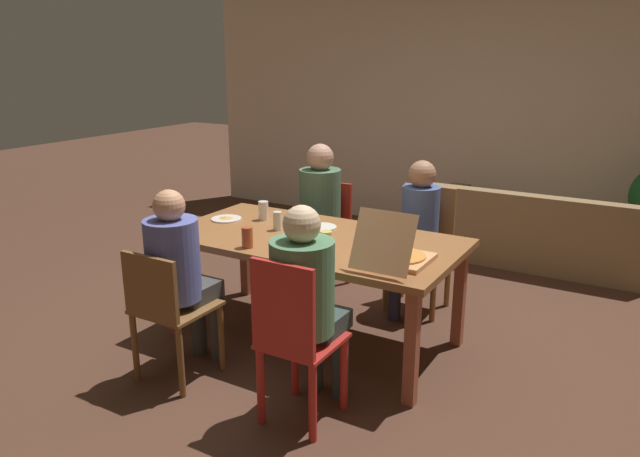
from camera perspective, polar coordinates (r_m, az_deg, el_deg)
The scene contains 19 objects.
ground_plane at distance 4.40m, azimuth -0.67°, elevation -10.35°, with size 20.00×20.00×0.00m, color #503123.
back_wall at distance 6.93m, azimuth 13.47°, elevation 11.72°, with size 6.51×0.12×2.93m, color beige.
dining_table at distance 4.14m, azimuth -0.70°, elevation -1.77°, with size 2.01×1.04×0.77m.
chair_0 at distance 5.24m, azimuth 0.46°, elevation 0.01°, with size 0.43×0.39×0.90m.
person_0 at distance 5.06m, azimuth -0.29°, elevation 2.20°, with size 0.35×0.55×1.25m.
chair_1 at distance 4.84m, azimuth 9.70°, elevation -1.38°, with size 0.45×0.40×0.97m.
person_1 at distance 4.65m, azimuth 9.16°, elevation 0.25°, with size 0.29×0.47×1.20m.
chair_2 at distance 3.79m, azimuth -14.33°, elevation -7.34°, with size 0.43×0.43×0.86m.
person_2 at distance 3.80m, azimuth -13.16°, elevation -3.60°, with size 0.33×0.49×1.21m.
chair_3 at distance 3.26m, azimuth -2.44°, elevation -10.46°, with size 0.40×0.41×0.97m.
person_3 at distance 3.27m, azimuth -1.25°, elevation -6.19°, with size 0.35×0.50×1.23m.
pizza_box_0 at distance 3.62m, azimuth 7.28°, elevation -2.54°, with size 0.36×0.51×0.36m.
plate_0 at distance 4.58m, azimuth -8.86°, elevation 0.94°, with size 0.23×0.23×0.03m.
plate_1 at distance 4.32m, azimuth 0.16°, elevation 0.13°, with size 0.22×0.22×0.01m.
drinking_glass_0 at distance 3.76m, azimuth 0.55°, elevation -1.31°, with size 0.08×0.08×0.14m, color #E5C865.
drinking_glass_1 at distance 4.53m, azimuth -5.38°, elevation 1.70°, with size 0.07×0.07×0.14m, color silver.
drinking_glass_2 at distance 4.26m, azimuth -4.04°, elevation 0.72°, with size 0.06×0.06×0.13m, color silver.
drinking_glass_3 at distance 3.90m, azimuth -6.89°, elevation -0.83°, with size 0.07×0.07×0.14m, color #B24F2D.
couch at distance 6.19m, azimuth 19.88°, elevation -0.60°, with size 2.02×0.84×0.73m.
Camera 1 is at (2.02, -3.37, 1.99)m, focal length 33.82 mm.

